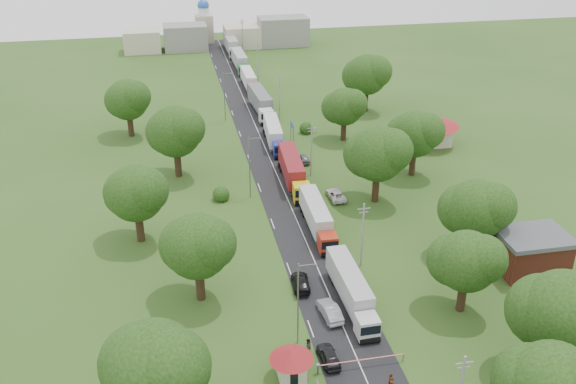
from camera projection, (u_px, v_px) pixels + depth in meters
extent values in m
plane|color=#2B4B19|center=(306.00, 243.00, 86.99)|extent=(260.00, 260.00, 0.00)
cube|color=black|center=(279.00, 180.00, 104.53)|extent=(8.00, 200.00, 0.04)
cylinder|color=slate|center=(318.00, 369.00, 64.02)|extent=(0.20, 0.20, 1.10)
cube|color=slate|center=(318.00, 365.00, 63.79)|extent=(0.35, 0.35, 0.25)
cylinder|color=red|center=(361.00, 360.00, 64.61)|extent=(9.00, 0.12, 0.12)
cylinder|color=slate|center=(403.00, 358.00, 65.62)|extent=(0.10, 0.10, 1.00)
cube|color=beige|center=(291.00, 368.00, 63.25)|extent=(2.60, 2.60, 2.40)
cone|color=maroon|center=(291.00, 354.00, 62.49)|extent=(4.40, 4.40, 1.10)
cube|color=black|center=(304.00, 365.00, 63.39)|extent=(0.02, 1.20, 0.90)
cube|color=black|center=(294.00, 379.00, 62.19)|extent=(0.80, 0.02, 1.90)
cylinder|color=slate|center=(293.00, 136.00, 116.66)|extent=(0.12, 0.12, 4.00)
cylinder|color=slate|center=(291.00, 132.00, 118.76)|extent=(0.12, 0.12, 4.00)
cube|color=navy|center=(292.00, 126.00, 117.00)|extent=(0.06, 3.00, 1.00)
cube|color=silver|center=(292.00, 126.00, 117.00)|extent=(0.07, 3.10, 0.06)
cube|color=gray|center=(464.00, 363.00, 53.53)|extent=(1.60, 0.10, 0.10)
cube|color=gray|center=(464.00, 368.00, 53.76)|extent=(1.20, 0.10, 0.10)
cylinder|color=gray|center=(362.00, 236.00, 79.80)|extent=(0.24, 0.24, 9.00)
cube|color=gray|center=(364.00, 209.00, 78.10)|extent=(1.60, 0.10, 0.10)
cube|color=gray|center=(364.00, 212.00, 78.32)|extent=(1.20, 0.10, 0.10)
cylinder|color=gray|center=(311.00, 150.00, 104.36)|extent=(0.24, 0.24, 9.00)
cube|color=gray|center=(312.00, 128.00, 102.67)|extent=(1.60, 0.10, 0.10)
cube|color=gray|center=(312.00, 131.00, 102.89)|extent=(1.20, 0.10, 0.10)
cylinder|color=gray|center=(280.00, 97.00, 128.93)|extent=(0.24, 0.24, 9.00)
cube|color=gray|center=(279.00, 79.00, 127.23)|extent=(1.60, 0.10, 0.10)
cube|color=gray|center=(279.00, 81.00, 127.46)|extent=(1.20, 0.10, 0.10)
cylinder|color=gray|center=(258.00, 61.00, 153.50)|extent=(0.24, 0.24, 9.00)
cube|color=gray|center=(258.00, 45.00, 151.80)|extent=(1.60, 0.10, 0.10)
cube|color=gray|center=(258.00, 48.00, 152.02)|extent=(1.20, 0.10, 0.10)
cylinder|color=gray|center=(242.00, 35.00, 178.06)|extent=(0.24, 0.24, 9.00)
cube|color=gray|center=(242.00, 21.00, 176.37)|extent=(1.60, 0.10, 0.10)
cube|color=gray|center=(242.00, 23.00, 176.59)|extent=(1.20, 0.10, 0.10)
cylinder|color=slate|center=(298.00, 305.00, 66.24)|extent=(0.16, 0.16, 10.00)
cube|color=slate|center=(307.00, 265.00, 64.30)|extent=(1.80, 0.10, 0.10)
cube|color=slate|center=(315.00, 266.00, 64.51)|extent=(0.50, 0.22, 0.15)
cylinder|color=slate|center=(250.00, 168.00, 96.95)|extent=(0.16, 0.16, 10.00)
cube|color=slate|center=(255.00, 138.00, 95.01)|extent=(1.80, 0.10, 0.10)
cube|color=slate|center=(260.00, 139.00, 95.21)|extent=(0.50, 0.22, 0.15)
cylinder|color=slate|center=(224.00, 97.00, 127.66)|extent=(0.16, 0.16, 10.00)
cube|color=slate|center=(228.00, 73.00, 125.72)|extent=(1.80, 0.10, 0.10)
cube|color=slate|center=(232.00, 74.00, 125.92)|extent=(0.50, 0.22, 0.15)
sphere|color=black|center=(530.00, 382.00, 53.78)|extent=(6.60, 6.60, 6.60)
cylinder|color=#382616|center=(553.00, 359.00, 62.80)|extent=(1.12, 1.12, 4.55)
sphere|color=black|center=(564.00, 313.00, 60.31)|extent=(8.40, 8.40, 8.40)
sphere|color=black|center=(543.00, 310.00, 61.69)|extent=(7.20, 7.20, 7.20)
cylinder|color=#382616|center=(462.00, 296.00, 72.79)|extent=(1.04, 1.04, 3.85)
sphere|color=black|center=(467.00, 261.00, 70.70)|extent=(7.00, 7.00, 7.00)
sphere|color=black|center=(482.00, 259.00, 69.71)|extent=(5.50, 5.50, 5.50)
sphere|color=black|center=(453.00, 260.00, 71.84)|extent=(6.00, 6.00, 6.00)
cylinder|color=#382616|center=(472.00, 244.00, 82.53)|extent=(1.08, 1.08, 4.20)
sphere|color=black|center=(477.00, 209.00, 80.24)|extent=(7.70, 7.70, 7.70)
sphere|color=black|center=(492.00, 207.00, 79.15)|extent=(6.05, 6.05, 6.05)
sphere|color=black|center=(463.00, 209.00, 81.50)|extent=(6.60, 6.60, 6.60)
cylinder|color=#382616|center=(376.00, 188.00, 97.02)|extent=(1.12, 1.12, 4.55)
sphere|color=black|center=(378.00, 154.00, 94.53)|extent=(8.40, 8.40, 8.40)
sphere|color=black|center=(391.00, 150.00, 93.34)|extent=(6.60, 6.60, 6.60)
sphere|color=black|center=(367.00, 154.00, 95.91)|extent=(7.20, 7.20, 7.20)
cylinder|color=#382616|center=(412.00, 163.00, 105.70)|extent=(1.08, 1.08, 4.20)
sphere|color=black|center=(415.00, 134.00, 103.41)|extent=(7.70, 7.70, 7.70)
sphere|color=black|center=(426.00, 131.00, 102.31)|extent=(6.05, 6.05, 6.05)
sphere|color=black|center=(405.00, 134.00, 104.67)|extent=(6.60, 6.60, 6.60)
cylinder|color=#382616|center=(343.00, 130.00, 119.46)|extent=(1.04, 1.04, 3.85)
sphere|color=black|center=(344.00, 107.00, 117.37)|extent=(7.00, 7.00, 7.00)
sphere|color=black|center=(353.00, 104.00, 116.38)|extent=(5.50, 5.50, 5.50)
sphere|color=black|center=(337.00, 107.00, 118.52)|extent=(6.00, 6.00, 6.00)
cylinder|color=#382616|center=(366.00, 101.00, 134.04)|extent=(1.12, 1.12, 4.55)
sphere|color=black|center=(367.00, 75.00, 131.55)|extent=(8.40, 8.40, 8.40)
sphere|color=black|center=(376.00, 71.00, 130.36)|extent=(6.60, 6.60, 6.60)
sphere|color=black|center=(359.00, 76.00, 132.93)|extent=(7.20, 7.20, 7.20)
sphere|color=black|center=(154.00, 368.00, 53.65)|extent=(8.40, 8.40, 8.40)
sphere|color=black|center=(172.00, 367.00, 52.46)|extent=(6.60, 6.60, 6.60)
sphere|color=black|center=(140.00, 363.00, 55.03)|extent=(7.20, 7.20, 7.20)
cylinder|color=#382616|center=(200.00, 284.00, 74.65)|extent=(1.08, 1.08, 4.20)
sphere|color=black|center=(197.00, 246.00, 72.36)|extent=(7.70, 7.70, 7.70)
sphere|color=black|center=(210.00, 243.00, 71.26)|extent=(6.05, 6.05, 6.05)
sphere|color=black|center=(187.00, 245.00, 73.62)|extent=(6.60, 6.60, 6.60)
cylinder|color=#382616|center=(140.00, 227.00, 86.58)|extent=(1.08, 1.08, 4.20)
sphere|color=black|center=(136.00, 193.00, 84.29)|extent=(7.70, 7.70, 7.70)
sphere|color=black|center=(146.00, 190.00, 83.20)|extent=(6.05, 6.05, 6.05)
sphere|color=black|center=(128.00, 193.00, 85.55)|extent=(6.60, 6.60, 6.60)
cylinder|color=#382616|center=(178.00, 163.00, 105.10)|extent=(1.12, 1.12, 4.55)
sphere|color=black|center=(175.00, 132.00, 102.61)|extent=(8.40, 8.40, 8.40)
sphere|color=black|center=(185.00, 128.00, 101.42)|extent=(6.60, 6.60, 6.60)
sphere|color=black|center=(168.00, 132.00, 103.98)|extent=(7.20, 7.20, 7.20)
cylinder|color=#382616|center=(131.00, 125.00, 121.32)|extent=(1.08, 1.08, 4.20)
sphere|color=black|center=(128.00, 100.00, 119.03)|extent=(7.70, 7.70, 7.70)
sphere|color=black|center=(135.00, 97.00, 117.94)|extent=(6.05, 6.05, 6.05)
sphere|color=black|center=(122.00, 100.00, 120.29)|extent=(6.60, 6.60, 6.60)
cube|color=maroon|center=(531.00, 254.00, 79.99)|extent=(8.00, 6.00, 4.60)
cube|color=#47494F|center=(534.00, 236.00, 78.83)|extent=(8.60, 6.60, 0.60)
cube|color=beige|center=(430.00, 134.00, 117.67)|extent=(7.00, 5.00, 4.00)
cone|color=maroon|center=(431.00, 119.00, 116.38)|extent=(10.08, 10.08, 1.80)
cube|color=gray|center=(186.00, 37.00, 180.18)|extent=(12.00, 8.00, 7.00)
cube|color=beige|center=(242.00, 37.00, 183.21)|extent=(10.00, 8.00, 6.00)
cube|color=gray|center=(283.00, 31.00, 184.86)|extent=(14.00, 8.00, 8.00)
cube|color=beige|center=(142.00, 41.00, 178.30)|extent=(10.00, 8.00, 6.00)
cube|color=beige|center=(205.00, 29.00, 188.03)|extent=(5.00, 5.00, 8.00)
cylinder|color=silver|center=(203.00, 11.00, 185.79)|extent=(3.20, 3.20, 2.00)
sphere|color=#2659B2|center=(203.00, 5.00, 185.08)|extent=(3.40, 3.40, 3.40)
cube|color=silver|center=(367.00, 326.00, 68.56)|extent=(2.38, 2.38, 2.43)
cube|color=black|center=(371.00, 331.00, 67.37)|extent=(2.24, 0.06, 1.07)
cube|color=slate|center=(370.00, 340.00, 68.01)|extent=(2.15, 0.29, 0.34)
cube|color=slate|center=(349.00, 295.00, 74.89)|extent=(2.44, 11.24, 0.29)
cube|color=#ABAAAF|center=(349.00, 282.00, 74.36)|extent=(2.64, 11.53, 2.92)
cylinder|color=black|center=(369.00, 339.00, 68.25)|extent=(2.29, 0.97, 0.97)
cylinder|color=black|center=(364.00, 329.00, 69.78)|extent=(2.29, 0.97, 0.97)
cylinder|color=black|center=(341.00, 281.00, 77.99)|extent=(2.29, 0.97, 0.97)
cylinder|color=black|center=(338.00, 274.00, 79.27)|extent=(2.29, 0.97, 0.97)
cube|color=#AB2913|center=(328.00, 243.00, 83.98)|extent=(2.38, 2.38, 2.43)
cube|color=black|center=(330.00, 245.00, 82.80)|extent=(2.23, 0.06, 1.07)
cube|color=slate|center=(330.00, 254.00, 83.44)|extent=(2.14, 0.29, 0.34)
cube|color=slate|center=(316.00, 223.00, 90.30)|extent=(2.46, 11.22, 0.29)
cube|color=#BBBBBB|center=(315.00, 211.00, 89.77)|extent=(2.66, 11.51, 2.91)
cylinder|color=black|center=(329.00, 253.00, 83.67)|extent=(2.28, 0.97, 0.97)
cylinder|color=black|center=(326.00, 246.00, 85.20)|extent=(2.28, 0.97, 0.97)
cylinder|color=black|center=(310.00, 214.00, 93.39)|extent=(2.28, 0.97, 0.97)
cylinder|color=black|center=(308.00, 209.00, 94.67)|extent=(2.28, 0.97, 0.97)
cube|color=yellow|center=(302.00, 192.00, 96.95)|extent=(2.72, 2.72, 2.68)
cube|color=black|center=(304.00, 194.00, 95.65)|extent=(2.46, 0.17, 1.18)
cube|color=slate|center=(303.00, 202.00, 96.35)|extent=(2.37, 0.39, 0.38)
cube|color=slate|center=(292.00, 177.00, 103.92)|extent=(3.20, 12.46, 0.32)
cube|color=maroon|center=(291.00, 165.00, 103.34)|extent=(3.43, 12.79, 3.22)
cylinder|color=black|center=(303.00, 202.00, 96.61)|extent=(2.52, 1.07, 1.07)
cylinder|color=black|center=(300.00, 196.00, 98.30)|extent=(2.52, 1.07, 1.07)
cylinder|color=black|center=(287.00, 169.00, 107.34)|extent=(2.52, 1.07, 1.07)
cylinder|color=black|center=(285.00, 165.00, 108.75)|extent=(2.52, 1.07, 1.07)
cube|color=#192B9A|center=(280.00, 150.00, 112.32)|extent=(2.50, 2.50, 2.44)
cube|color=black|center=(281.00, 150.00, 111.13)|extent=(2.24, 0.17, 1.07)
cube|color=slate|center=(281.00, 157.00, 111.77)|extent=(2.16, 0.40, 0.34)
cube|color=slate|center=(273.00, 139.00, 118.66)|extent=(3.01, 11.35, 0.29)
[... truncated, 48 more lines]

